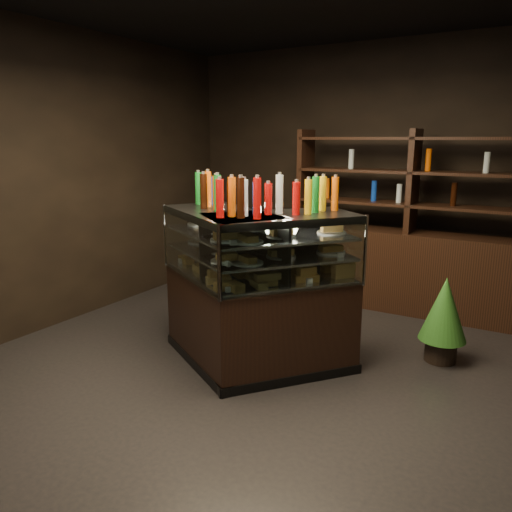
{
  "coord_description": "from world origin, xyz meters",
  "views": [
    {
      "loc": [
        1.84,
        -3.43,
        1.91
      ],
      "look_at": [
        -0.13,
        -0.15,
        1.0
      ],
      "focal_mm": 35.0,
      "sensor_mm": 36.0,
      "label": 1
    }
  ],
  "objects": [
    {
      "name": "bottles_top",
      "position": [
        -0.24,
        -0.05,
        1.46
      ],
      "size": [
        1.31,
        0.83,
        0.3
      ],
      "color": "#D8590A",
      "rests_on": "display_case"
    },
    {
      "name": "food_display",
      "position": [
        -0.24,
        -0.06,
        1.01
      ],
      "size": [
        1.48,
        0.97,
        0.42
      ],
      "color": "gold",
      "rests_on": "display_case"
    },
    {
      "name": "back_shelving",
      "position": [
        0.51,
        2.05,
        0.6
      ],
      "size": [
        2.6,
        0.46,
        2.0
      ],
      "rotation": [
        0.0,
        0.0,
        0.01
      ],
      "color": "black",
      "rests_on": "ground"
    },
    {
      "name": "room_shell",
      "position": [
        0.0,
        0.0,
        1.94
      ],
      "size": [
        5.02,
        5.02,
        3.01
      ],
      "color": "black",
      "rests_on": "ground"
    },
    {
      "name": "ground",
      "position": [
        0.0,
        0.0,
        0.0
      ],
      "size": [
        5.0,
        5.0,
        0.0
      ],
      "primitive_type": "plane",
      "color": "black",
      "rests_on": "ground"
    },
    {
      "name": "display_case",
      "position": [
        -0.24,
        -0.05,
        0.45
      ],
      "size": [
        1.8,
        1.33,
        1.33
      ],
      "rotation": [
        0.0,
        0.0,
        0.18
      ],
      "color": "black",
      "rests_on": "ground"
    },
    {
      "name": "potted_conifer",
      "position": [
        1.14,
        0.87,
        0.49
      ],
      "size": [
        0.4,
        0.4,
        0.86
      ],
      "rotation": [
        0.0,
        0.0,
        -0.43
      ],
      "color": "black",
      "rests_on": "ground"
    }
  ]
}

